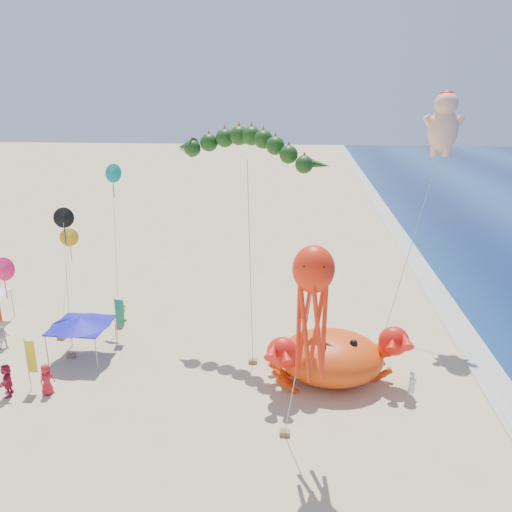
{
  "coord_description": "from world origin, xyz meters",
  "views": [
    {
      "loc": [
        1.06,
        -26.5,
        15.46
      ],
      "look_at": [
        -2.0,
        2.0,
        6.5
      ],
      "focal_mm": 35.0,
      "sensor_mm": 36.0,
      "label": 1
    }
  ],
  "objects_px": {
    "dragon_kite": "(245,152)",
    "canopy_blue": "(81,322)",
    "crab_inflatable": "(331,356)",
    "octopus_kite": "(312,303)",
    "cherub_kite": "(444,123)"
  },
  "relations": [
    {
      "from": "crab_inflatable",
      "to": "octopus_kite",
      "type": "relative_size",
      "value": 0.81
    },
    {
      "from": "cherub_kite",
      "to": "octopus_kite",
      "type": "bearing_deg",
      "value": -118.83
    },
    {
      "from": "dragon_kite",
      "to": "octopus_kite",
      "type": "height_order",
      "value": "dragon_kite"
    },
    {
      "from": "crab_inflatable",
      "to": "canopy_blue",
      "type": "distance_m",
      "value": 15.31
    },
    {
      "from": "cherub_kite",
      "to": "canopy_blue",
      "type": "relative_size",
      "value": 4.43
    },
    {
      "from": "crab_inflatable",
      "to": "canopy_blue",
      "type": "height_order",
      "value": "crab_inflatable"
    },
    {
      "from": "octopus_kite",
      "to": "cherub_kite",
      "type": "bearing_deg",
      "value": 61.17
    },
    {
      "from": "dragon_kite",
      "to": "canopy_blue",
      "type": "bearing_deg",
      "value": -161.43
    },
    {
      "from": "octopus_kite",
      "to": "canopy_blue",
      "type": "height_order",
      "value": "octopus_kite"
    },
    {
      "from": "dragon_kite",
      "to": "octopus_kite",
      "type": "relative_size",
      "value": 1.37
    },
    {
      "from": "crab_inflatable",
      "to": "canopy_blue",
      "type": "xyz_separation_m",
      "value": [
        -15.25,
        0.99,
        0.88
      ]
    },
    {
      "from": "dragon_kite",
      "to": "canopy_blue",
      "type": "height_order",
      "value": "dragon_kite"
    },
    {
      "from": "dragon_kite",
      "to": "octopus_kite",
      "type": "xyz_separation_m",
      "value": [
        4.17,
        -10.84,
        -5.04
      ]
    },
    {
      "from": "cherub_kite",
      "to": "dragon_kite",
      "type": "bearing_deg",
      "value": -162.32
    },
    {
      "from": "cherub_kite",
      "to": "octopus_kite",
      "type": "height_order",
      "value": "cherub_kite"
    }
  ]
}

